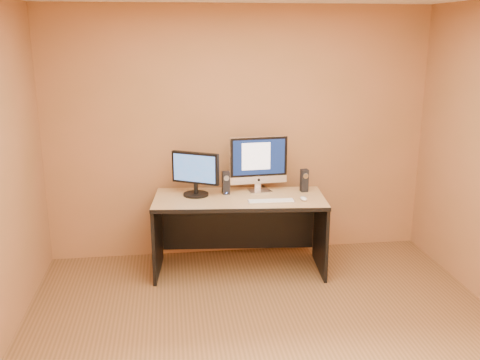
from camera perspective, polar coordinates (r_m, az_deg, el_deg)
The scene contains 11 objects.
floor at distance 4.21m, azimuth 3.71°, elevation -17.90°, with size 4.00×4.00×0.00m, color brown.
walls at distance 3.67m, azimuth 4.06°, elevation -0.64°, with size 4.00×4.00×2.60m, color #A16641, non-canonical shape.
desk at distance 5.33m, azimuth -0.06°, elevation -5.82°, with size 1.66×0.73×0.77m, color tan, non-canonical shape.
imac at distance 5.34m, azimuth 2.06°, elevation 1.73°, with size 0.59×0.22×0.57m, color silver, non-canonical shape.
second_monitor at distance 5.23m, azimuth -4.77°, elevation 0.64°, with size 0.50×0.25×0.44m, color black, non-canonical shape.
speaker_left at distance 5.30m, azimuth -1.52°, elevation -0.29°, with size 0.07×0.07×0.23m, color black, non-canonical shape.
speaker_right at distance 5.42m, azimuth 6.87°, elevation -0.05°, with size 0.07×0.07×0.23m, color black, non-canonical shape.
keyboard at distance 5.07m, azimuth 3.35°, elevation -2.26°, with size 0.45×0.12×0.02m, color silver.
mouse at distance 5.15m, azimuth 6.80°, elevation -1.97°, with size 0.06×0.11×0.04m, color white.
cable_a at distance 5.49m, azimuth 2.90°, elevation -0.92°, with size 0.01×0.01×0.23m, color black.
cable_b at distance 5.55m, azimuth 2.15°, elevation -0.76°, with size 0.01×0.01×0.19m, color black.
Camera 1 is at (-0.72, -3.45, 2.31)m, focal length 40.00 mm.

